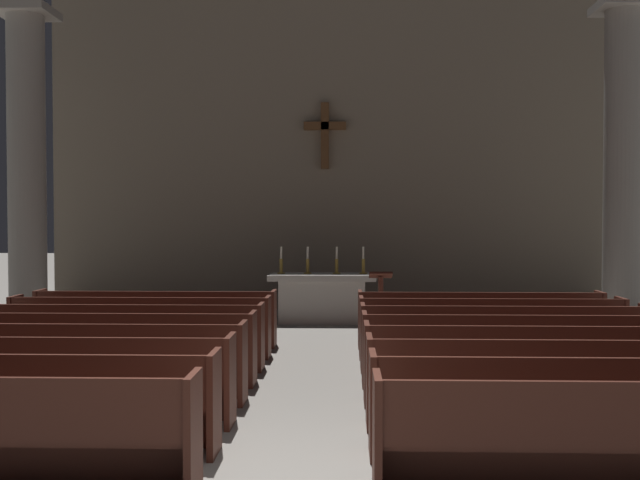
# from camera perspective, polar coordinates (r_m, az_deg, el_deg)

# --- Properties ---
(pew_left_row_2) EXTENTS (4.03, 0.50, 0.95)m
(pew_left_row_2) POSITION_cam_1_polar(r_m,az_deg,el_deg) (7.76, -22.80, -11.05)
(pew_left_row_2) COLOR #4C2319
(pew_left_row_2) RESTS_ON ground
(pew_left_row_3) EXTENTS (4.03, 0.50, 0.95)m
(pew_left_row_3) POSITION_cam_1_polar(r_m,az_deg,el_deg) (8.63, -20.07, -9.73)
(pew_left_row_3) COLOR #4C2319
(pew_left_row_3) RESTS_ON ground
(pew_left_row_4) EXTENTS (4.03, 0.50, 0.95)m
(pew_left_row_4) POSITION_cam_1_polar(r_m,az_deg,el_deg) (9.52, -17.87, -8.64)
(pew_left_row_4) COLOR #4C2319
(pew_left_row_4) RESTS_ON ground
(pew_left_row_5) EXTENTS (4.03, 0.50, 0.95)m
(pew_left_row_5) POSITION_cam_1_polar(r_m,az_deg,el_deg) (10.43, -16.05, -7.73)
(pew_left_row_5) COLOR #4C2319
(pew_left_row_5) RESTS_ON ground
(pew_left_row_6) EXTENTS (4.03, 0.50, 0.95)m
(pew_left_row_6) POSITION_cam_1_polar(r_m,az_deg,el_deg) (11.34, -14.53, -6.96)
(pew_left_row_6) COLOR #4C2319
(pew_left_row_6) RESTS_ON ground
(pew_left_row_7) EXTENTS (4.03, 0.50, 0.95)m
(pew_left_row_7) POSITION_cam_1_polar(r_m,az_deg,el_deg) (12.26, -13.25, -6.30)
(pew_left_row_7) COLOR #4C2319
(pew_left_row_7) RESTS_ON ground
(pew_left_row_8) EXTENTS (4.03, 0.50, 0.95)m
(pew_left_row_8) POSITION_cam_1_polar(r_m,az_deg,el_deg) (13.19, -12.14, -5.73)
(pew_left_row_8) COLOR #4C2319
(pew_left_row_8) RESTS_ON ground
(pew_right_row_1) EXTENTS (4.03, 0.50, 0.95)m
(pew_right_row_1) POSITION_cam_1_polar(r_m,az_deg,el_deg) (6.54, 22.47, -13.46)
(pew_right_row_1) COLOR #4C2319
(pew_right_row_1) RESTS_ON ground
(pew_right_row_2) EXTENTS (4.03, 0.50, 0.95)m
(pew_right_row_2) POSITION_cam_1_polar(r_m,az_deg,el_deg) (7.42, 19.78, -11.60)
(pew_right_row_2) COLOR #4C2319
(pew_right_row_2) RESTS_ON ground
(pew_right_row_3) EXTENTS (4.03, 0.50, 0.95)m
(pew_right_row_3) POSITION_cam_1_polar(r_m,az_deg,el_deg) (8.33, 17.70, -10.13)
(pew_right_row_3) COLOR #4C2319
(pew_right_row_3) RESTS_ON ground
(pew_right_row_4) EXTENTS (4.03, 0.50, 0.95)m
(pew_right_row_4) POSITION_cam_1_polar(r_m,az_deg,el_deg) (9.25, 16.04, -8.93)
(pew_right_row_4) COLOR #4C2319
(pew_right_row_4) RESTS_ON ground
(pew_right_row_5) EXTENTS (4.03, 0.50, 0.95)m
(pew_right_row_5) POSITION_cam_1_polar(r_m,az_deg,el_deg) (10.18, 14.69, -7.95)
(pew_right_row_5) COLOR #4C2319
(pew_right_row_5) RESTS_ON ground
(pew_right_row_6) EXTENTS (4.03, 0.50, 0.95)m
(pew_right_row_6) POSITION_cam_1_polar(r_m,az_deg,el_deg) (11.11, 13.57, -7.13)
(pew_right_row_6) COLOR #4C2319
(pew_right_row_6) RESTS_ON ground
(pew_right_row_7) EXTENTS (4.03, 0.50, 0.95)m
(pew_right_row_7) POSITION_cam_1_polar(r_m,az_deg,el_deg) (12.06, 12.63, -6.43)
(pew_right_row_7) COLOR #4C2319
(pew_right_row_7) RESTS_ON ground
(pew_right_row_8) EXTENTS (4.03, 0.50, 0.95)m
(pew_right_row_8) POSITION_cam_1_polar(r_m,az_deg,el_deg) (13.00, 11.83, -5.84)
(pew_right_row_8) COLOR #4C2319
(pew_right_row_8) RESTS_ON ground
(column_left_second) EXTENTS (1.11, 1.11, 6.35)m
(column_left_second) POSITION_cam_1_polar(r_m,az_deg,el_deg) (16.38, -21.04, 4.79)
(column_left_second) COLOR gray
(column_left_second) RESTS_ON ground
(column_right_second) EXTENTS (1.11, 1.11, 6.35)m
(column_right_second) POSITION_cam_1_polar(r_m,az_deg,el_deg) (16.04, 21.69, 4.85)
(column_right_second) COLOR gray
(column_right_second) RESTS_ON ground
(altar) EXTENTS (2.20, 0.90, 1.01)m
(altar) POSITION_cam_1_polar(r_m,az_deg,el_deg) (15.82, 0.16, -4.25)
(altar) COLOR #BCB7AD
(altar) RESTS_ON ground
(candlestick_outer_left) EXTENTS (0.16, 0.16, 0.56)m
(candlestick_outer_left) POSITION_cam_1_polar(r_m,az_deg,el_deg) (15.82, -2.92, -1.90)
(candlestick_outer_left) COLOR #B79338
(candlestick_outer_left) RESTS_ON altar
(candlestick_inner_left) EXTENTS (0.16, 0.16, 0.56)m
(candlestick_inner_left) POSITION_cam_1_polar(r_m,az_deg,el_deg) (15.78, -0.93, -1.91)
(candlestick_inner_left) COLOR #B79338
(candlestick_inner_left) RESTS_ON altar
(candlestick_inner_right) EXTENTS (0.16, 0.16, 0.56)m
(candlestick_inner_right) POSITION_cam_1_polar(r_m,az_deg,el_deg) (15.76, 1.25, -1.91)
(candlestick_inner_right) COLOR #B79338
(candlestick_inner_right) RESTS_ON altar
(candlestick_outer_right) EXTENTS (0.16, 0.16, 0.56)m
(candlestick_outer_right) POSITION_cam_1_polar(r_m,az_deg,el_deg) (15.77, 3.25, -1.91)
(candlestick_outer_right) COLOR #B79338
(candlestick_outer_right) RESTS_ON altar
(apse_with_cross) EXTENTS (12.95, 0.43, 7.42)m
(apse_with_cross) POSITION_cam_1_polar(r_m,az_deg,el_deg) (18.18, 0.39, 6.55)
(apse_with_cross) COLOR gray
(apse_with_cross) RESTS_ON ground
(lectern) EXTENTS (0.44, 0.36, 1.15)m
(lectern) POSITION_cam_1_polar(r_m,az_deg,el_deg) (14.64, 4.55, -4.68)
(lectern) COLOR #4C2319
(lectern) RESTS_ON ground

